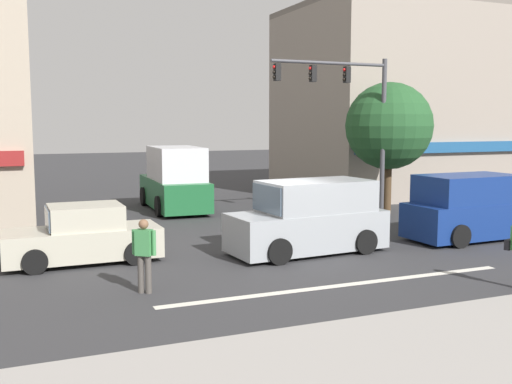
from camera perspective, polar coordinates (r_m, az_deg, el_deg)
ground_plane at (r=17.32m, az=2.35°, el=-5.99°), size 120.00×120.00×0.00m
lane_marking_stripe at (r=14.32m, az=8.35°, el=-8.76°), size 9.00×0.24×0.01m
sidewalk_curb at (r=10.55m, az=22.95°, el=-14.50°), size 40.00×5.00×0.16m
building_right_corner at (r=33.56m, az=13.19°, el=8.39°), size 11.15×8.94×9.79m
street_tree at (r=25.28m, az=12.55°, el=6.13°), size 3.57×3.57×5.42m
traffic_light_mast at (r=23.11m, az=9.40°, el=7.85°), size 4.89×0.27×6.20m
sedan_parked_curbside at (r=16.89m, az=-16.14°, el=-4.11°), size 4.11×1.90×1.58m
box_truck_crossing_center at (r=26.00m, az=-7.76°, el=1.01°), size 2.40×5.67×2.75m
van_crossing_rightbound at (r=20.63m, az=19.88°, el=-1.50°), size 4.65×2.14×2.11m
van_crossing_leftbound at (r=17.48m, az=5.14°, el=-2.54°), size 4.72×2.30×2.11m
pedestrian_mid_crossing at (r=13.55m, az=-10.61°, el=-5.57°), size 0.47×0.39×1.67m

